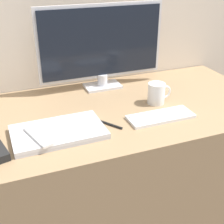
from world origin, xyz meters
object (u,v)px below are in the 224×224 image
Objects in this scene: monitor at (102,45)px; ereader at (53,131)px; coffee_mug at (157,93)px; laptop at (58,132)px; pen at (107,123)px; keyboard at (161,116)px.

monitor is 0.54m from ereader.
ereader is 1.79× the size of coffee_mug.
ereader reaches higher than laptop.
pen is (-0.11, -0.37, -0.21)m from monitor.
pen is at bearing 1.79° from laptop.
coffee_mug is at bearing 68.68° from keyboard.
pen is at bearing -158.67° from coffee_mug.
keyboard is at bearing -1.21° from ereader.
monitor is at bearing 50.87° from laptop.
pen is (-0.22, 0.03, -0.00)m from keyboard.
monitor is 1.81× the size of laptop.
laptop is 1.71× the size of ereader.
laptop is 2.87× the size of pen.
keyboard is (0.11, -0.39, -0.20)m from monitor.
ereader is 1.68× the size of pen.
keyboard is at bearing -7.12° from pen.
monitor is 0.46m from keyboard.
coffee_mug is (0.46, 0.11, 0.03)m from laptop.
laptop is at bearing -178.21° from pen.
monitor is 5.19× the size of pen.
pen is (0.19, 0.01, -0.01)m from laptop.
keyboard is 0.41m from laptop.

